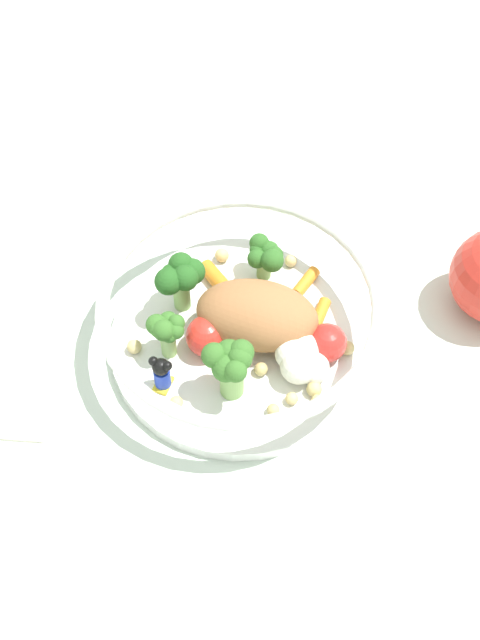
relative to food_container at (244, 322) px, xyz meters
The scene contains 2 objects.
ground_plane 0.03m from the food_container, 142.71° to the right, with size 2.40×2.40×0.00m, color silver.
food_container is the anchor object (origin of this frame).
Camera 1 is at (-0.08, 0.36, 0.55)m, focal length 46.86 mm.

